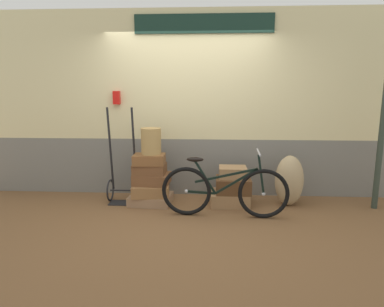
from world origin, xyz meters
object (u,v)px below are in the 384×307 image
suitcase_1 (151,190)px  suitcase_4 (149,159)px  suitcase_2 (152,179)px  suitcase_3 (150,169)px  wicker_basket (151,141)px  burlap_sack (289,181)px  suitcase_0 (151,199)px  luggage_trolley (123,182)px  bicycle (224,191)px  suitcase_6 (233,185)px  suitcase_5 (229,198)px  suitcase_7 (233,172)px

suitcase_1 → suitcase_4: size_ratio=1.18×
suitcase_2 → suitcase_3: (-0.03, -0.01, 0.15)m
wicker_basket → burlap_sack: size_ratio=0.51×
suitcase_0 → burlap_sack: (2.01, 0.05, 0.30)m
luggage_trolley → bicycle: size_ratio=0.85×
suitcase_4 → suitcase_6: size_ratio=0.90×
suitcase_6 → burlap_sack: 0.81m
suitcase_1 → suitcase_5: 1.15m
suitcase_6 → wicker_basket: bearing=-179.7°
wicker_basket → burlap_sack: bearing=1.3°
suitcase_5 → suitcase_7: suitcase_7 is taller
suitcase_3 → suitcase_1: bearing=-64.3°
suitcase_5 → suitcase_1: bearing=-179.8°
bicycle → suitcase_4: bearing=157.4°
suitcase_7 → bicycle: 0.51m
luggage_trolley → burlap_sack: (2.43, -0.03, 0.06)m
suitcase_6 → suitcase_4: bearing=-178.7°
suitcase_6 → suitcase_7: suitcase_7 is taller
suitcase_2 → bicycle: (1.04, -0.48, -0.02)m
suitcase_3 → wicker_basket: size_ratio=1.21×
suitcase_6 → suitcase_1: bearing=-178.4°
suitcase_4 → wicker_basket: bearing=34.5°
suitcase_6 → wicker_basket: wicker_basket is taller
suitcase_4 → bicycle: 1.19m
suitcase_6 → bicycle: bearing=-107.6°
bicycle → suitcase_2: bearing=155.1°
suitcase_3 → luggage_trolley: luggage_trolley is taller
suitcase_4 → suitcase_3: bearing=95.0°
suitcase_6 → suitcase_2: bearing=179.4°
suitcase_6 → bicycle: bicycle is taller
suitcase_7 → burlap_sack: bearing=2.4°
suitcase_2 → suitcase_6: suitcase_2 is taller
suitcase_0 → suitcase_5: size_ratio=1.08×
suitcase_6 → wicker_basket: size_ratio=1.31×
suitcase_0 → burlap_sack: 2.03m
suitcase_1 → suitcase_7: suitcase_7 is taller
suitcase_5 → wicker_basket: bearing=178.8°
suitcase_3 → bicycle: bearing=-22.0°
suitcase_4 → suitcase_7: bearing=0.2°
wicker_basket → bicycle: wicker_basket is taller
suitcase_4 → suitcase_5: 1.29m
suitcase_2 → suitcase_7: bearing=5.1°
suitcase_5 → burlap_sack: bearing=-0.5°
suitcase_1 → suitcase_6: (1.20, 0.03, 0.09)m
suitcase_2 → suitcase_3: suitcase_3 is taller
suitcase_5 → suitcase_0: bearing=178.9°
suitcase_0 → luggage_trolley: bearing=175.2°
suitcase_2 → bicycle: size_ratio=0.30×
suitcase_0 → wicker_basket: wicker_basket is taller
wicker_basket → burlap_sack: 2.06m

